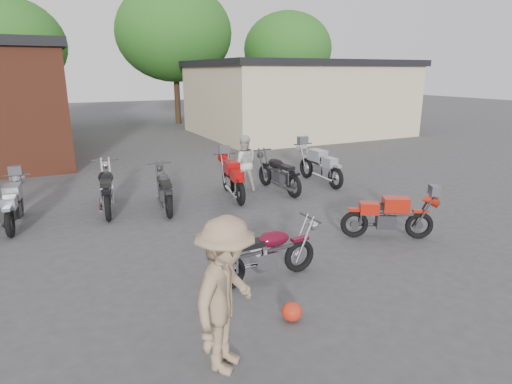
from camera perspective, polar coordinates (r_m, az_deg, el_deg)
name	(u,v)px	position (r m, az deg, el deg)	size (l,w,h in m)	color
ground	(331,284)	(7.04, 9.94, -11.97)	(90.00, 90.00, 0.00)	#3A3A3D
stucco_building	(296,100)	(23.48, 5.39, 12.11)	(10.00, 8.00, 3.50)	#C0AC89
tree_1	(10,62)	(26.99, -29.99, 14.77)	(5.92, 5.92, 7.40)	#1D5215
tree_2	(175,52)	(28.09, -10.74, 17.92)	(7.04, 7.04, 8.80)	#1D5215
tree_3	(287,63)	(31.24, 4.20, 16.81)	(6.08, 6.08, 7.60)	#1D5215
vintage_motorcycle	(268,250)	(6.84, 1.56, -7.73)	(1.80, 0.59, 1.04)	#520A1B
sportbike	(389,214)	(8.92, 17.36, -2.80)	(1.77, 0.58, 1.03)	red
helmet	(292,312)	(6.00, 4.80, -15.61)	(0.28, 0.28, 0.26)	red
person_light	(244,163)	(11.91, -1.66, 3.85)	(0.76, 0.59, 1.56)	silver
person_tan	(226,295)	(4.80, -3.99, -13.60)	(1.16, 0.67, 1.80)	#977C5D
row_bike_1	(13,202)	(10.55, -29.64, -1.22)	(1.85, 0.61, 1.07)	gray
row_bike_2	(107,186)	(10.79, -19.30, 0.71)	(2.08, 0.69, 1.21)	black
row_bike_3	(164,187)	(10.54, -12.13, 0.63)	(1.90, 0.63, 1.10)	#252528
row_bike_4	(233,176)	(11.30, -3.14, 2.10)	(1.98, 0.65, 1.15)	#AA0E0E
row_bike_5	(278,171)	(11.89, 2.98, 2.83)	(2.00, 0.66, 1.16)	black
row_bike_6	(320,164)	(12.88, 8.50, 3.76)	(2.05, 0.68, 1.19)	#969AA4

